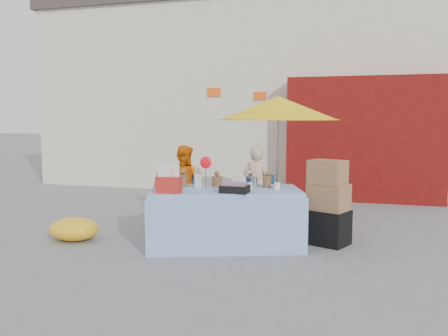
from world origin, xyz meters
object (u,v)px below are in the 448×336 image
(market_table, at_px, (225,217))
(vendor_orange, at_px, (184,184))
(chair_left, at_px, (181,209))
(umbrella, at_px, (278,109))
(chair_right, at_px, (255,213))
(vendor_beige, at_px, (257,187))
(box_stack, at_px, (328,206))

(market_table, height_order, vendor_orange, vendor_orange)
(chair_left, bearing_deg, umbrella, 20.30)
(market_table, bearing_deg, chair_left, 114.48)
(chair_right, height_order, vendor_beige, vendor_beige)
(vendor_beige, relative_size, umbrella, 0.63)
(chair_left, relative_size, box_stack, 0.72)
(market_table, relative_size, umbrella, 1.08)
(umbrella, bearing_deg, chair_left, -169.58)
(chair_right, xyz_separation_m, umbrella, (0.30, 0.28, 1.64))
(vendor_beige, height_order, box_stack, vendor_beige)
(chair_right, height_order, umbrella, umbrella)
(box_stack, bearing_deg, vendor_beige, 146.82)
(chair_left, distance_m, umbrella, 2.27)
(chair_left, height_order, vendor_beige, vendor_beige)
(chair_left, distance_m, vendor_orange, 0.41)
(chair_right, bearing_deg, chair_left, -170.12)
(chair_right, relative_size, box_stack, 0.72)
(chair_left, xyz_separation_m, box_stack, (2.41, -0.63, 0.29))
(market_table, distance_m, vendor_orange, 1.69)
(market_table, distance_m, chair_left, 1.57)
(chair_left, bearing_deg, box_stack, -4.72)
(vendor_beige, relative_size, box_stack, 1.12)
(vendor_beige, bearing_deg, umbrella, -143.56)
(chair_right, distance_m, vendor_beige, 0.42)
(vendor_orange, xyz_separation_m, vendor_beige, (1.25, 0.00, 0.01))
(chair_left, height_order, box_stack, box_stack)
(chair_left, height_order, chair_right, same)
(chair_left, distance_m, vendor_beige, 1.32)
(box_stack, bearing_deg, umbrella, 133.53)
(market_table, height_order, box_stack, market_table)
(market_table, bearing_deg, box_stack, 1.69)
(market_table, distance_m, vendor_beige, 1.30)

